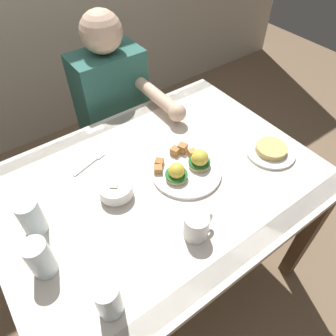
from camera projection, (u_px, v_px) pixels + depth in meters
The scene contains 11 objects.
ground_plane at pixel (162, 269), 1.72m from camera, with size 6.00×6.00×0.00m, color #7F664C.
dining_table at pixel (159, 198), 1.26m from camera, with size 1.20×0.90×0.74m.
eggs_benedict_plate at pixel (187, 168), 1.19m from camera, with size 0.27×0.27×0.09m.
fruit_bowl at pixel (116, 190), 1.11m from camera, with size 0.12×0.12×0.06m.
coffee_mug at pixel (197, 225), 0.98m from camera, with size 0.11×0.08×0.09m.
fork at pixel (91, 163), 1.24m from camera, with size 0.15×0.06×0.00m.
water_glass_near at pixel (41, 259), 0.89m from camera, with size 0.07×0.07×0.14m.
water_glass_far at pixel (32, 219), 0.99m from camera, with size 0.07×0.07×0.14m.
water_glass_extra at pixel (109, 301), 0.82m from camera, with size 0.07×0.07×0.13m.
side_plate at pixel (271, 151), 1.27m from camera, with size 0.20×0.20×0.04m.
diner_person at pixel (116, 109), 1.64m from camera, with size 0.34×0.54×1.14m.
Camera 1 is at (-0.43, -0.65, 1.63)m, focal length 33.56 mm.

